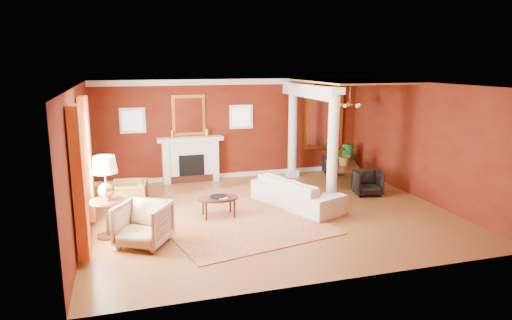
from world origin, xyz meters
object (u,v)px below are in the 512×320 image
object	(u,v)px
side_table	(106,182)
dining_table	(344,170)
armchair_stripe	(143,222)
coffee_table	(218,199)
armchair_leopard	(129,195)
sofa	(297,188)

from	to	relation	value
side_table	dining_table	bearing A→B (deg)	19.76
armchair_stripe	coffee_table	xyz separation A→B (m)	(1.68, 1.17, -0.04)
armchair_stripe	armchair_leopard	bearing A→B (deg)	126.25
side_table	coffee_table	bearing A→B (deg)	13.26
armchair_leopard	dining_table	xyz separation A→B (m)	(5.84, 0.80, 0.02)
armchair_stripe	coffee_table	bearing A→B (deg)	64.98
sofa	armchair_stripe	distance (m)	3.87
armchair_leopard	armchair_stripe	bearing A→B (deg)	14.67
side_table	dining_table	xyz separation A→B (m)	(6.25, 2.25, -0.68)
armchair_leopard	side_table	size ratio (longest dim) A/B	0.50
sofa	side_table	xyz separation A→B (m)	(-4.26, -0.75, 0.64)
armchair_leopard	dining_table	size ratio (longest dim) A/B	0.53
sofa	side_table	bearing A→B (deg)	78.10
side_table	dining_table	size ratio (longest dim) A/B	1.06
armchair_stripe	side_table	size ratio (longest dim) A/B	0.55
armchair_stripe	dining_table	bearing A→B (deg)	57.24
armchair_leopard	coffee_table	distance (m)	2.10
coffee_table	side_table	world-z (taller)	side_table
sofa	coffee_table	xyz separation A→B (m)	(-1.94, -0.20, -0.06)
sofa	side_table	distance (m)	4.37
sofa	dining_table	size ratio (longest dim) A/B	1.55
coffee_table	dining_table	xyz separation A→B (m)	(3.94, 1.70, 0.02)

